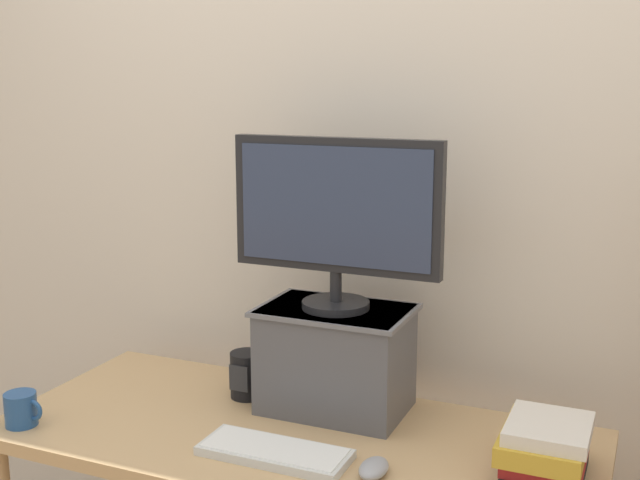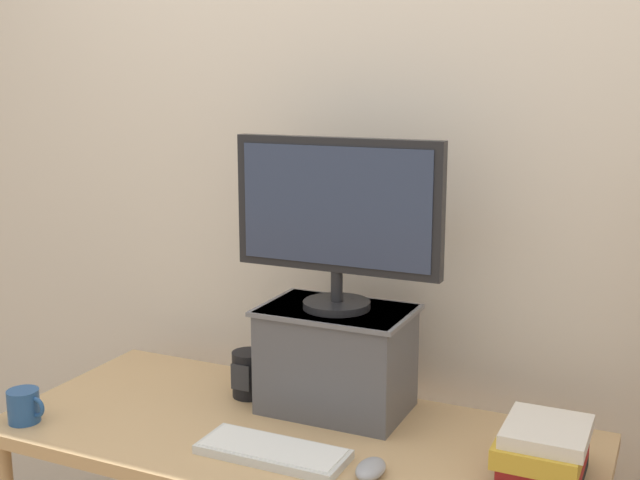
% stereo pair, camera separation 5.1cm
% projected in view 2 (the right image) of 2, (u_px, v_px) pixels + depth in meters
% --- Properties ---
extents(back_wall, '(7.00, 0.08, 2.60)m').
position_uv_depth(back_wall, '(368.00, 203.00, 2.43)').
color(back_wall, beige).
rests_on(back_wall, ground_plane).
extents(desk, '(1.55, 0.68, 0.77)m').
position_uv_depth(desk, '(293.00, 460.00, 2.10)').
color(desk, tan).
rests_on(desk, ground_plane).
extents(riser_box, '(0.41, 0.28, 0.29)m').
position_uv_depth(riser_box, '(336.00, 357.00, 2.19)').
color(riser_box, '#515156').
rests_on(riser_box, desk).
extents(computer_monitor, '(0.58, 0.18, 0.46)m').
position_uv_depth(computer_monitor, '(337.00, 214.00, 2.11)').
color(computer_monitor, black).
rests_on(computer_monitor, riser_box).
extents(keyboard, '(0.37, 0.14, 0.02)m').
position_uv_depth(keyboard, '(273.00, 451.00, 1.94)').
color(keyboard, silver).
rests_on(keyboard, desk).
extents(computer_mouse, '(0.06, 0.10, 0.04)m').
position_uv_depth(computer_mouse, '(371.00, 469.00, 1.84)').
color(computer_mouse, '#99999E').
rests_on(computer_mouse, desk).
extents(book_stack, '(0.19, 0.26, 0.14)m').
position_uv_depth(book_stack, '(544.00, 451.00, 1.81)').
color(book_stack, black).
rests_on(book_stack, desk).
extents(coffee_mug, '(0.11, 0.08, 0.09)m').
position_uv_depth(coffee_mug, '(24.00, 406.00, 2.13)').
color(coffee_mug, '#234C84').
rests_on(coffee_mug, desk).
extents(desk_speaker, '(0.10, 0.10, 0.13)m').
position_uv_depth(desk_speaker, '(249.00, 374.00, 2.30)').
color(desk_speaker, black).
rests_on(desk_speaker, desk).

